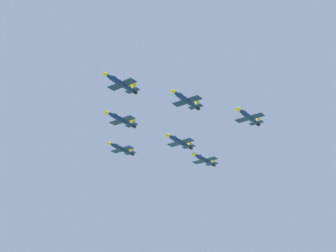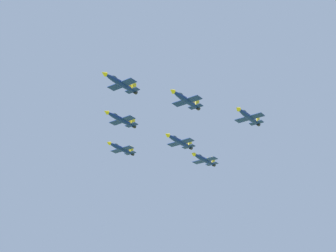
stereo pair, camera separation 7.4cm
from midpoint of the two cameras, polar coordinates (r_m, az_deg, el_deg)
jet_lead at (r=160.77m, az=-5.47°, el=4.93°), size 11.17×15.00×3.52m
jet_left_wingman at (r=163.06m, az=2.06°, el=3.03°), size 11.07×15.07×3.52m
jet_right_wingman at (r=178.88m, az=-5.43°, el=0.77°), size 11.15×14.87×3.50m
jet_left_outer at (r=168.08m, az=9.24°, el=1.08°), size 10.78×14.80×3.45m
jet_right_outer at (r=197.77m, az=-5.40°, el=-2.59°), size 10.60×14.56×3.40m
jet_slot_rear at (r=180.18m, az=1.33°, el=-1.78°), size 11.03×14.99×3.51m
jet_trailing at (r=192.37m, az=4.16°, el=-3.85°), size 10.94×14.84×3.47m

